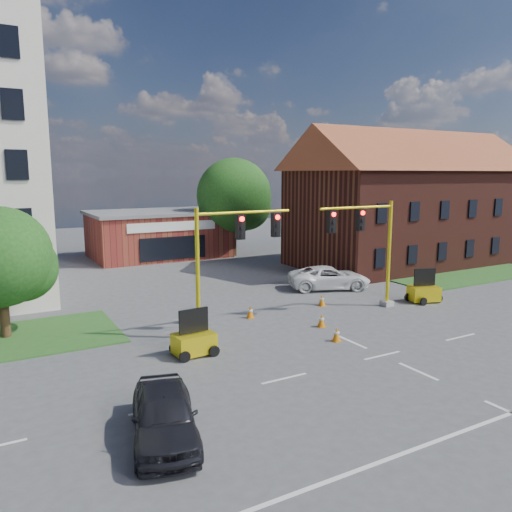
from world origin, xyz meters
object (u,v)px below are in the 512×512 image
object	(u,v)px
pickup_white	(329,278)
signal_mast_east	(368,242)
trailer_east	(424,292)
trailer_west	(194,341)
signal_mast_west	(229,254)
sedan_dark	(164,414)

from	to	relation	value
pickup_white	signal_mast_east	bearing A→B (deg)	-173.20
signal_mast_east	trailer_east	size ratio (longest dim) A/B	3.08
trailer_east	trailer_west	bearing A→B (deg)	-154.96
signal_mast_west	trailer_west	world-z (taller)	signal_mast_west
signal_mast_east	sedan_dark	size ratio (longest dim) A/B	1.35
signal_mast_east	pickup_white	world-z (taller)	signal_mast_east
trailer_west	sedan_dark	world-z (taller)	trailer_west
pickup_white	sedan_dark	size ratio (longest dim) A/B	1.20
trailer_east	pickup_white	xyz separation A→B (m)	(-2.86, 5.64, 0.15)
trailer_west	pickup_white	size ratio (longest dim) A/B	0.36
signal_mast_west	trailer_west	bearing A→B (deg)	-144.04
signal_mast_west	trailer_east	bearing A→B (deg)	-1.70
sedan_dark	signal_mast_east	bearing A→B (deg)	43.39
trailer_west	pickup_white	distance (m)	14.70
signal_mast_east	trailer_east	world-z (taller)	signal_mast_east
signal_mast_east	trailer_east	distance (m)	5.42
trailer_west	trailer_east	distance (m)	15.74
signal_mast_east	sedan_dark	xyz separation A→B (m)	(-14.80, -7.98, -3.14)
trailer_east	sedan_dark	xyz separation A→B (m)	(-19.07, -7.60, 0.16)
signal_mast_east	pickup_white	distance (m)	6.29
signal_mast_west	sedan_dark	xyz separation A→B (m)	(-6.09, -7.98, -3.14)
trailer_west	signal_mast_east	bearing A→B (deg)	6.09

